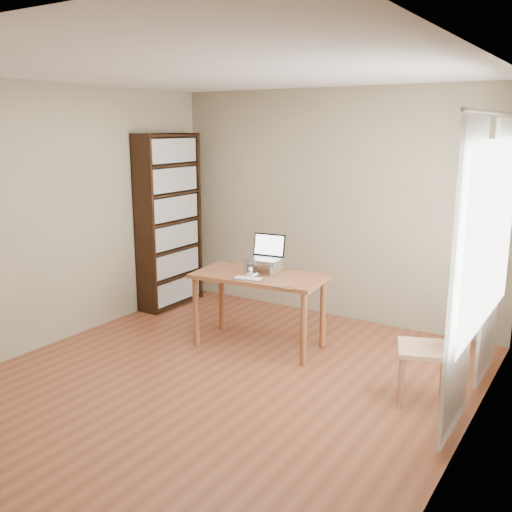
{
  "coord_description": "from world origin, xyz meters",
  "views": [
    {
      "loc": [
        2.73,
        -3.66,
        2.19
      ],
      "look_at": [
        -0.19,
        0.93,
        0.94
      ],
      "focal_mm": 40.0,
      "sensor_mm": 36.0,
      "label": 1
    }
  ],
  "objects_px": {
    "laptop": "(267,253)",
    "cat": "(263,265)",
    "bookshelf": "(169,221)",
    "desk": "(259,285)",
    "keyboard": "(249,279)",
    "chair": "(435,344)"
  },
  "relations": [
    {
      "from": "cat",
      "to": "chair",
      "type": "relative_size",
      "value": 0.51
    },
    {
      "from": "keyboard",
      "to": "cat",
      "type": "xyz_separation_m",
      "value": [
        -0.04,
        0.33,
        0.06
      ]
    },
    {
      "from": "laptop",
      "to": "keyboard",
      "type": "xyz_separation_m",
      "value": [
        0.02,
        -0.36,
        -0.18
      ]
    },
    {
      "from": "desk",
      "to": "cat",
      "type": "height_order",
      "value": "cat"
    },
    {
      "from": "bookshelf",
      "to": "cat",
      "type": "distance_m",
      "value": 1.73
    },
    {
      "from": "desk",
      "to": "laptop",
      "type": "distance_m",
      "value": 0.33
    },
    {
      "from": "keyboard",
      "to": "chair",
      "type": "relative_size",
      "value": 0.32
    },
    {
      "from": "keyboard",
      "to": "cat",
      "type": "bearing_deg",
      "value": 84.33
    },
    {
      "from": "bookshelf",
      "to": "keyboard",
      "type": "bearing_deg",
      "value": -25.84
    },
    {
      "from": "bookshelf",
      "to": "keyboard",
      "type": "distance_m",
      "value": 1.9
    },
    {
      "from": "desk",
      "to": "chair",
      "type": "relative_size",
      "value": 1.43
    },
    {
      "from": "laptop",
      "to": "cat",
      "type": "height_order",
      "value": "laptop"
    },
    {
      "from": "laptop",
      "to": "cat",
      "type": "relative_size",
      "value": 0.75
    },
    {
      "from": "cat",
      "to": "chair",
      "type": "height_order",
      "value": "chair"
    },
    {
      "from": "bookshelf",
      "to": "chair",
      "type": "height_order",
      "value": "bookshelf"
    },
    {
      "from": "desk",
      "to": "keyboard",
      "type": "relative_size",
      "value": 4.52
    },
    {
      "from": "bookshelf",
      "to": "laptop",
      "type": "xyz_separation_m",
      "value": [
        1.67,
        -0.46,
        -0.11
      ]
    },
    {
      "from": "bookshelf",
      "to": "laptop",
      "type": "relative_size",
      "value": 5.78
    },
    {
      "from": "keyboard",
      "to": "chair",
      "type": "height_order",
      "value": "chair"
    },
    {
      "from": "chair",
      "to": "bookshelf",
      "type": "bearing_deg",
      "value": 145.54
    },
    {
      "from": "chair",
      "to": "laptop",
      "type": "bearing_deg",
      "value": 146.4
    },
    {
      "from": "laptop",
      "to": "keyboard",
      "type": "distance_m",
      "value": 0.4
    }
  ]
}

